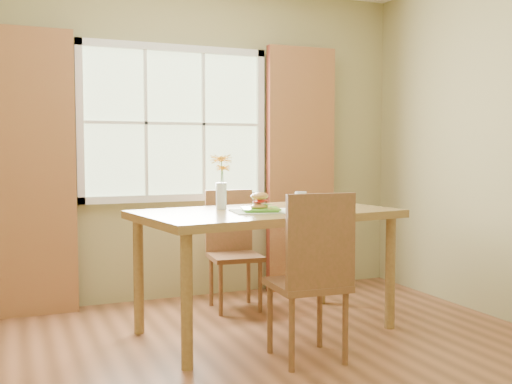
{
  "coord_description": "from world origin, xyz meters",
  "views": [
    {
      "loc": [
        -1.32,
        -3.1,
        1.28
      ],
      "look_at": [
        0.25,
        0.67,
        0.99
      ],
      "focal_mm": 42.0,
      "sensor_mm": 36.0,
      "label": 1
    }
  ],
  "objects_px": {
    "chair_near": "(313,270)",
    "croissant_sandwich": "(260,201)",
    "dining_table": "(266,223)",
    "chair_far": "(232,243)",
    "water_glass": "(301,201)",
    "flower_vase": "(221,177)"
  },
  "relations": [
    {
      "from": "chair_near",
      "to": "croissant_sandwich",
      "type": "height_order",
      "value": "chair_near"
    },
    {
      "from": "croissant_sandwich",
      "to": "chair_near",
      "type": "bearing_deg",
      "value": -115.87
    },
    {
      "from": "dining_table",
      "to": "croissant_sandwich",
      "type": "bearing_deg",
      "value": -140.25
    },
    {
      "from": "chair_near",
      "to": "chair_far",
      "type": "bearing_deg",
      "value": 92.27
    },
    {
      "from": "chair_near",
      "to": "water_glass",
      "type": "bearing_deg",
      "value": 71.81
    },
    {
      "from": "flower_vase",
      "to": "chair_far",
      "type": "bearing_deg",
      "value": 62.36
    },
    {
      "from": "chair_far",
      "to": "flower_vase",
      "type": "height_order",
      "value": "flower_vase"
    },
    {
      "from": "croissant_sandwich",
      "to": "flower_vase",
      "type": "height_order",
      "value": "flower_vase"
    },
    {
      "from": "dining_table",
      "to": "chair_far",
      "type": "relative_size",
      "value": 1.98
    },
    {
      "from": "dining_table",
      "to": "croissant_sandwich",
      "type": "height_order",
      "value": "croissant_sandwich"
    },
    {
      "from": "dining_table",
      "to": "chair_far",
      "type": "height_order",
      "value": "chair_far"
    },
    {
      "from": "chair_near",
      "to": "water_glass",
      "type": "distance_m",
      "value": 0.81
    },
    {
      "from": "chair_near",
      "to": "chair_far",
      "type": "xyz_separation_m",
      "value": [
        0.01,
        1.41,
        -0.04
      ]
    },
    {
      "from": "chair_far",
      "to": "flower_vase",
      "type": "xyz_separation_m",
      "value": [
        -0.28,
        -0.53,
        0.57
      ]
    },
    {
      "from": "chair_near",
      "to": "flower_vase",
      "type": "distance_m",
      "value": 1.06
    },
    {
      "from": "chair_near",
      "to": "croissant_sandwich",
      "type": "xyz_separation_m",
      "value": [
        -0.09,
        0.61,
        0.37
      ]
    },
    {
      "from": "dining_table",
      "to": "flower_vase",
      "type": "relative_size",
      "value": 4.85
    },
    {
      "from": "dining_table",
      "to": "flower_vase",
      "type": "height_order",
      "value": "flower_vase"
    },
    {
      "from": "dining_table",
      "to": "water_glass",
      "type": "distance_m",
      "value": 0.3
    },
    {
      "from": "chair_far",
      "to": "water_glass",
      "type": "relative_size",
      "value": 7.62
    },
    {
      "from": "chair_near",
      "to": "chair_far",
      "type": "relative_size",
      "value": 1.08
    },
    {
      "from": "flower_vase",
      "to": "water_glass",
      "type": "bearing_deg",
      "value": -20.87
    }
  ]
}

